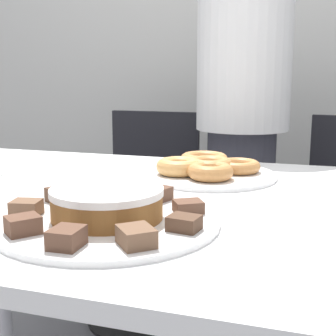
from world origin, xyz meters
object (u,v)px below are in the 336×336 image
at_px(plate_cake, 108,221).
at_px(frosted_cake, 107,203).
at_px(office_chair_left, 144,223).
at_px(plate_donuts, 209,175).
at_px(person_standing, 242,116).

bearing_deg(plate_cake, frosted_cake, 0.00).
bearing_deg(office_chair_left, plate_donuts, -55.97).
relative_size(person_standing, plate_donuts, 4.98).
relative_size(person_standing, office_chair_left, 1.91).
height_order(person_standing, office_chair_left, person_standing).
bearing_deg(plate_cake, person_standing, 86.30).
height_order(office_chair_left, plate_donuts, office_chair_left).
bearing_deg(frosted_cake, plate_donuts, 78.94).
distance_m(office_chair_left, plate_donuts, 0.87).
height_order(person_standing, frosted_cake, person_standing).
xyz_separation_m(person_standing, plate_cake, (-0.07, -1.04, -0.10)).
bearing_deg(office_chair_left, frosted_cake, -71.26).
distance_m(person_standing, plate_cake, 1.05).
height_order(office_chair_left, frosted_cake, office_chair_left).
distance_m(plate_cake, frosted_cake, 0.03).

